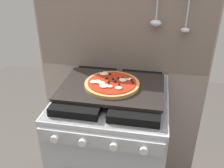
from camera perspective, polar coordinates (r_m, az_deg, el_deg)
kitchen_backsplash at (r=1.68m, az=2.16°, el=1.04°), size 1.10×0.09×1.55m
stove at (r=1.60m, az=-0.01°, el=-15.23°), size 0.60×0.64×0.90m
baking_tray at (r=1.33m, az=-0.00°, el=-0.68°), size 0.54×0.38×0.02m
pizza_left at (r=1.33m, az=-0.17°, el=0.17°), size 0.29×0.29×0.03m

